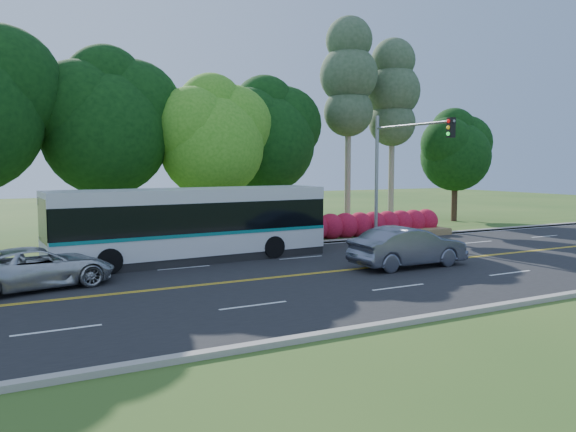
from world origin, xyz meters
name	(u,v)px	position (x,y,z in m)	size (l,w,h in m)	color
ground	(353,270)	(0.00, 0.00, 0.00)	(120.00, 120.00, 0.00)	#2B511B
road	(353,269)	(0.00, 0.00, 0.01)	(60.00, 14.00, 0.02)	black
curb_north	(275,246)	(0.00, 7.15, 0.07)	(60.00, 0.30, 0.15)	#9A948B
curb_south	(491,307)	(0.00, -7.15, 0.07)	(60.00, 0.30, 0.15)	#9A948B
grass_verge	(260,242)	(0.00, 9.00, 0.05)	(60.00, 4.00, 0.10)	#2B511B
lane_markings	(351,269)	(-0.09, 0.00, 0.02)	(57.60, 13.82, 0.00)	gold
tree_row	(150,119)	(-5.15, 12.13, 6.73)	(44.70, 9.10, 13.84)	black
bougainvillea_hedge	(377,225)	(7.18, 8.15, 0.72)	(9.50, 2.25, 1.50)	maroon
traffic_signal	(398,157)	(6.49, 5.40, 4.67)	(0.42, 6.10, 7.00)	gray
transit_bus	(192,225)	(-5.15, 4.98, 1.60)	(12.32, 3.35, 3.19)	silver
sedan	(408,247)	(2.34, -0.57, 0.85)	(1.76, 5.06, 1.67)	#555967
suv	(37,268)	(-11.59, 2.16, 0.73)	(2.36, 5.11, 1.42)	silver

